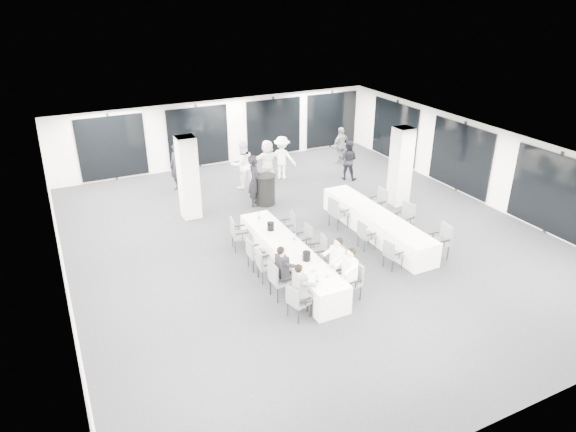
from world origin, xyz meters
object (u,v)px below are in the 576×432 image
Objects in this scene: cocktail_table at (265,190)px; ice_bucket_near at (307,256)px; chair_main_right_second at (340,266)px; chair_side_left_far at (337,211)px; chair_side_left_near at (392,253)px; ice_bucket_far at (271,226)px; standing_guest_b at (242,161)px; standing_guest_d at (341,143)px; chair_main_left_second at (278,278)px; chair_side_right_mid at (405,217)px; chair_main_left_near at (296,300)px; standing_guest_c at (282,155)px; chair_main_right_mid at (319,250)px; standing_guest_a at (255,177)px; banquet_table_main at (289,258)px; chair_side_right_far at (379,202)px; chair_main_right_near at (353,279)px; standing_guest_f at (267,158)px; chair_main_right_fourth at (305,238)px; banquet_table_side at (376,224)px; standing_guest_g at (177,164)px; chair_main_right_far at (289,224)px; chair_main_left_far at (238,232)px; chair_side_left_mid at (365,234)px; chair_side_right_near at (441,239)px; chair_main_left_mid at (264,263)px; standing_guest_h at (348,157)px.

cocktail_table is 5.56m from ice_bucket_near.
chair_main_right_second reaches higher than chair_side_left_far.
ice_bucket_far is at bearing -137.60° from chair_side_left_near.
standing_guest_d is (4.92, 0.83, -0.16)m from standing_guest_b.
chair_main_left_second is 1.19× the size of chair_side_left_near.
chair_side_right_mid is (1.68, -1.37, 0.01)m from chair_side_left_far.
standing_guest_b is at bearing -171.57° from chair_side_left_far.
chair_main_left_near is 0.45× the size of standing_guest_c.
chair_main_right_mid is 0.45× the size of standing_guest_a.
ice_bucket_near is at bearing -85.64° from banquet_table_main.
standing_guest_d is (3.50, 5.46, 0.33)m from chair_side_left_far.
chair_side_right_far is (3.41, 3.12, -0.01)m from chair_main_right_second.
standing_guest_f is (1.54, 8.67, 0.38)m from chair_main_right_near.
chair_side_right_mid is (3.42, -0.28, 0.07)m from chair_main_right_fourth.
ice_bucket_far is at bearing 173.76° from banquet_table_side.
standing_guest_g reaches higher than chair_main_right_near.
cocktail_table reaches higher than chair_main_left_near.
chair_main_left_second is at bearing 159.81° from chair_main_right_far.
chair_main_left_near is 0.99× the size of chair_main_right_fourth.
chair_main_right_far is at bearing 141.23° from chair_main_left_near.
chair_side_left_mid is at bearing 75.14° from chair_main_left_far.
chair_side_right_far is at bearing 8.90° from ice_bucket_far.
chair_side_right_near is at bearing -119.92° from chair_main_right_far.
chair_side_right_near is (3.41, 0.05, -0.01)m from chair_main_right_second.
standing_guest_b is (1.16, 6.39, 0.70)m from banquet_table_main.
standing_guest_d reaches higher than chair_side_right_near.
standing_guest_a is 8.65× the size of ice_bucket_near.
standing_guest_c is 8.29× the size of ice_bucket_far.
chair_main_left_near is 2.50m from chair_main_right_mid.
chair_main_right_near is at bearing -66.27° from banquet_table_main.
cocktail_table is at bearing 91.99° from standing_guest_c.
chair_main_right_near is at bearing 47.92° from chair_main_left_mid.
standing_guest_c reaches higher than chair_main_right_fourth.
chair_main_right_fourth is at bearing 66.95° from chair_side_right_near.
chair_side_right_far is (3.43, 0.12, 0.08)m from chair_main_right_far.
chair_main_left_second is at bearing 103.97° from standing_guest_c.
chair_main_left_far reaches higher than banquet_table_side.
ice_bucket_far is at bearing -161.66° from standing_guest_a.
chair_main_left_second is 1.13× the size of chair_main_right_fourth.
cocktail_table is at bearing 45.71° from chair_side_right_far.
chair_side_left_near is 3.40m from chair_side_right_far.
chair_side_left_near is at bearing 59.95° from chair_main_left_far.
chair_side_right_near is 4.21m from ice_bucket_near.
chair_main_right_far is 3.67m from chair_side_right_mid.
chair_main_left_far is at bearing 178.84° from chair_main_left_second.
standing_guest_b reaches higher than standing_guest_h.
standing_guest_c is at bearing 155.13° from chair_main_left_mid.
chair_side_right_far is (5.08, 3.87, 0.07)m from chair_main_left_near.
chair_main_right_mid is at bearing 177.29° from chair_main_right_fourth.
chair_main_left_mid is 1.85m from chair_main_right_fourth.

